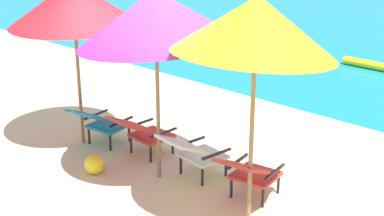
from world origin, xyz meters
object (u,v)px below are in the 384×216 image
at_px(beach_umbrella_center, 156,17).
at_px(beach_umbrella_right, 256,26).
at_px(swim_buoy, 378,66).
at_px(lounge_chair_near_left, 142,131).
at_px(beach_umbrella_left, 73,3).
at_px(lounge_chair_far_left, 100,121).
at_px(lounge_chair_far_right, 249,171).
at_px(lounge_chair_near_right, 193,151).
at_px(beach_ball, 94,164).

height_order(beach_umbrella_center, beach_umbrella_right, beach_umbrella_right).
distance_m(swim_buoy, lounge_chair_near_left, 6.52).
distance_m(beach_umbrella_left, beach_umbrella_center, 1.67).
bearing_deg(lounge_chair_far_left, beach_umbrella_left, -160.74).
relative_size(lounge_chair_far_right, beach_umbrella_left, 0.37).
height_order(lounge_chair_near_right, lounge_chair_far_right, same).
bearing_deg(beach_ball, beach_umbrella_center, 36.07).
bearing_deg(swim_buoy, lounge_chair_near_left, -94.93).
bearing_deg(beach_umbrella_right, beach_ball, -168.84).
bearing_deg(lounge_chair_far_right, lounge_chair_near_left, 179.73).
xyz_separation_m(beach_umbrella_left, beach_umbrella_right, (3.21, -0.09, 0.15)).
xyz_separation_m(swim_buoy, lounge_chair_near_left, (-0.56, -6.49, 0.31)).
bearing_deg(beach_ball, beach_umbrella_left, 150.62).
bearing_deg(beach_umbrella_center, lounge_chair_far_left, 175.02).
bearing_deg(swim_buoy, beach_umbrella_center, -89.48).
xyz_separation_m(swim_buoy, lounge_chair_far_left, (-1.30, -6.65, 0.31)).
distance_m(swim_buoy, lounge_chair_near_right, 6.53).
bearing_deg(lounge_chair_far_right, lounge_chair_far_left, -176.73).
relative_size(swim_buoy, beach_ball, 5.92).
bearing_deg(lounge_chair_far_right, lounge_chair_near_right, -179.43).
relative_size(lounge_chair_near_left, lounge_chair_near_right, 0.97).
bearing_deg(beach_umbrella_center, swim_buoy, 90.52).
relative_size(swim_buoy, lounge_chair_far_right, 1.70).
bearing_deg(swim_buoy, beach_ball, -95.15).
bearing_deg(lounge_chair_near_left, swim_buoy, 85.07).
distance_m(lounge_chair_far_right, beach_umbrella_right, 1.92).
relative_size(lounge_chair_near_right, lounge_chair_far_right, 1.00).
distance_m(lounge_chair_near_left, beach_umbrella_right, 2.88).
bearing_deg(lounge_chair_near_right, beach_ball, -144.48).
height_order(beach_umbrella_right, beach_ball, beach_umbrella_right).
xyz_separation_m(lounge_chair_far_right, beach_umbrella_center, (-1.28, -0.27, 1.75)).
height_order(lounge_chair_near_left, beach_umbrella_left, beach_umbrella_left).
bearing_deg(beach_umbrella_left, beach_ball, -29.38).
xyz_separation_m(lounge_chair_far_right, beach_umbrella_left, (-2.94, -0.26, 1.73)).
bearing_deg(beach_umbrella_center, beach_ball, -143.93).
bearing_deg(lounge_chair_far_left, lounge_chair_near_right, 4.66).
xyz_separation_m(lounge_chair_far_left, beach_umbrella_right, (2.90, -0.20, 1.87)).
height_order(beach_umbrella_center, beach_ball, beach_umbrella_center).
height_order(swim_buoy, lounge_chair_far_left, lounge_chair_far_left).
relative_size(beach_umbrella_center, beach_umbrella_right, 0.96).
bearing_deg(beach_umbrella_left, lounge_chair_far_left, 19.26).
height_order(swim_buoy, lounge_chair_far_right, lounge_chair_far_right).
xyz_separation_m(lounge_chair_far_left, beach_ball, (0.64, -0.64, -0.27)).
xyz_separation_m(lounge_chair_near_right, beach_umbrella_right, (1.16, -0.34, 1.87)).
relative_size(beach_umbrella_center, beach_ball, 9.49).
distance_m(swim_buoy, beach_umbrella_center, 7.07).
relative_size(lounge_chair_far_left, beach_umbrella_left, 0.37).
bearing_deg(beach_ball, lounge_chair_far_left, 134.99).
bearing_deg(lounge_chair_near_right, beach_umbrella_left, -173.05).
bearing_deg(beach_umbrella_center, lounge_chair_near_right, 34.47).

